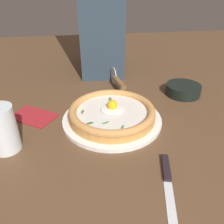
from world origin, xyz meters
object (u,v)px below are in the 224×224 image
object	(u,v)px
pizza	(112,112)
folded_napkin	(34,116)
pizza_cutter	(118,81)
table_knife	(167,178)
drinking_glass	(3,132)
side_bowl	(183,90)

from	to	relation	value
pizza	folded_napkin	distance (m)	0.26
pizza_cutter	folded_napkin	size ratio (longest dim) A/B	1.16
pizza	pizza_cutter	xyz separation A→B (m)	(-0.06, -0.23, 0.01)
pizza	table_knife	world-z (taller)	pizza
pizza_cutter	table_knife	distance (m)	0.48
drinking_glass	folded_napkin	world-z (taller)	drinking_glass
pizza	pizza_cutter	size ratio (longest dim) A/B	1.63
table_knife	pizza	bearing A→B (deg)	-70.79
side_bowl	table_knife	size ratio (longest dim) A/B	0.64
table_knife	drinking_glass	xyz separation A→B (m)	(0.38, -0.16, 0.05)
table_knife	drinking_glass	distance (m)	0.41
pizza	folded_napkin	bearing A→B (deg)	-13.55
table_knife	drinking_glass	bearing A→B (deg)	-23.06
pizza	side_bowl	bearing A→B (deg)	-153.86
drinking_glass	folded_napkin	distance (m)	0.16
pizza_cutter	table_knife	xyz separation A→B (m)	(-0.03, 0.48, -0.03)
side_bowl	folded_napkin	bearing A→B (deg)	8.92
pizza	drinking_glass	size ratio (longest dim) A/B	2.14
pizza	drinking_glass	bearing A→B (deg)	17.54
pizza_cutter	drinking_glass	xyz separation A→B (m)	(0.35, 0.32, 0.02)
side_bowl	drinking_glass	xyz separation A→B (m)	(0.59, 0.24, 0.03)
pizza_cutter	table_knife	bearing A→B (deg)	93.87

